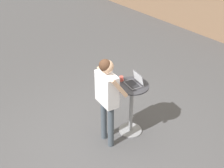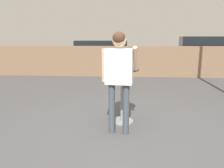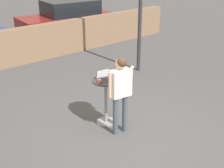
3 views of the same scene
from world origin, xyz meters
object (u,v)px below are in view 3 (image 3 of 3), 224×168
Objects in this scene: coffee_mug at (99,82)px; parked_car_further_down at (68,19)px; laptop at (105,77)px; cafe_table at (106,97)px; standing_person at (120,86)px.

parked_car_further_down reaches higher than coffee_mug.
coffee_mug is (-0.24, -0.11, -0.00)m from laptop.
laptop is 0.08× the size of parked_car_further_down.
laptop reaches higher than cafe_table.
parked_car_further_down is at bearing 63.59° from standing_person.
cafe_table is 2.90× the size of laptop.
coffee_mug is at bearing 110.63° from standing_person.
standing_person reaches higher than cafe_table.
coffee_mug is 0.51m from standing_person.
coffee_mug is (-0.23, -0.06, 0.46)m from cafe_table.
parked_car_further_down reaches higher than cafe_table.
cafe_table is 8.21m from parked_car_further_down.
parked_car_further_down is at bearing 62.24° from cafe_table.
coffee_mug is 0.06× the size of standing_person.
parked_car_further_down is (3.82, 7.26, 0.20)m from cafe_table.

